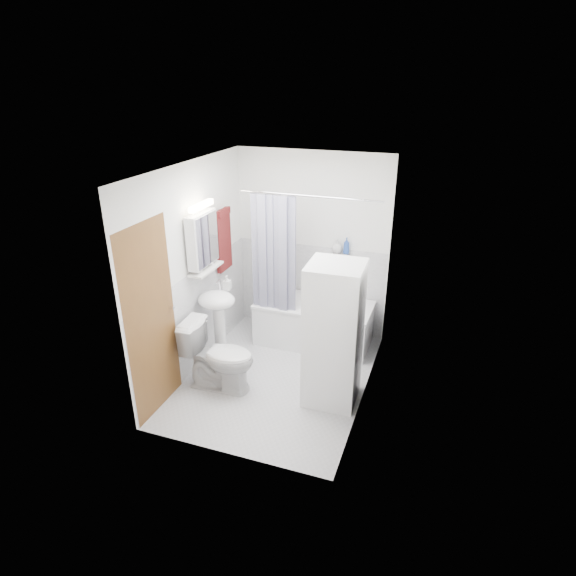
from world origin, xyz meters
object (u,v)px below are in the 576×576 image
(sink, at_px, (218,311))
(washer_dryer, at_px, (333,335))
(toilet, at_px, (219,357))
(bathtub, at_px, (314,321))

(sink, xyz_separation_m, washer_dryer, (1.43, -0.21, 0.07))
(washer_dryer, distance_m, toilet, 1.29)
(bathtub, relative_size, washer_dryer, 0.94)
(bathtub, distance_m, washer_dryer, 1.28)
(bathtub, xyz_separation_m, sink, (-0.92, -0.86, 0.40))
(bathtub, bearing_deg, washer_dryer, -64.26)
(toilet, bearing_deg, bathtub, -31.22)
(bathtub, bearing_deg, sink, -136.74)
(washer_dryer, bearing_deg, bathtub, 113.85)
(bathtub, height_order, toilet, toilet)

